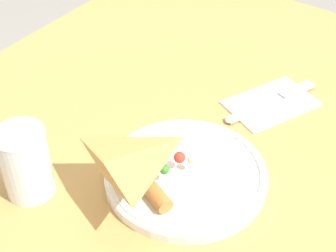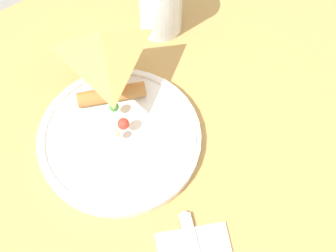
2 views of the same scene
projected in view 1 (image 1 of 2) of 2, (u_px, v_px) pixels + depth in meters
name	position (u px, v px, depth m)	size (l,w,h in m)	color
dining_table	(190.00, 152.00, 0.99)	(0.98, 0.86, 0.72)	tan
plate_pizza	(184.00, 173.00, 0.78)	(0.25, 0.25, 0.05)	white
milk_glass	(26.00, 165.00, 0.74)	(0.07, 0.07, 0.11)	white
napkin_folded	(271.00, 104.00, 0.93)	(0.18, 0.16, 0.00)	white
butter_knife	(276.00, 100.00, 0.93)	(0.19, 0.09, 0.01)	#B2B2B7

